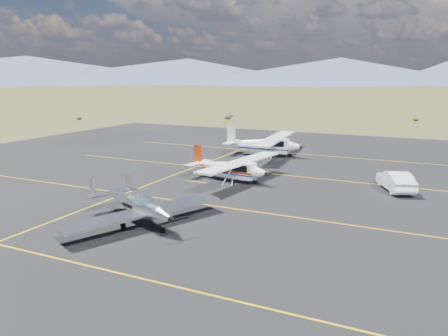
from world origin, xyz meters
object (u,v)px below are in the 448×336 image
Objects in this scene: aircraft_cessna at (229,167)px; sedan at (396,181)px; aircraft_plain at (264,143)px; aircraft_low_wing at (138,205)px.

sedan is at bearing 19.54° from aircraft_cessna.
aircraft_plain reaches higher than sedan.
aircraft_plain is (-1.43, 12.14, 0.19)m from aircraft_cessna.
aircraft_cessna reaches higher than sedan.
sedan is (14.28, -9.61, -0.62)m from aircraft_plain.
aircraft_cessna is at bearing -12.47° from sedan.
aircraft_plain is at bearing -57.57° from sedan.
aircraft_cessna reaches higher than aircraft_low_wing.
sedan is (13.31, 14.53, -0.28)m from aircraft_low_wing.
aircraft_low_wing is 2.13× the size of sedan.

